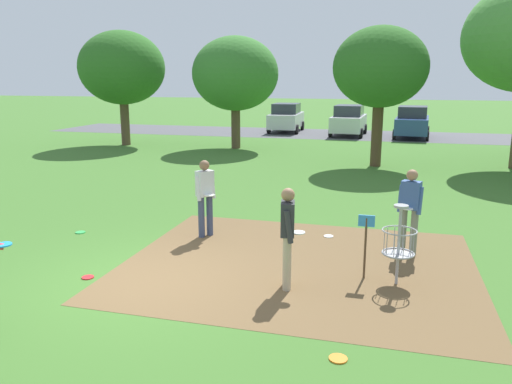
# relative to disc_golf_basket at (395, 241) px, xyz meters

# --- Properties ---
(ground_plane) EXTENTS (160.00, 160.00, 0.00)m
(ground_plane) POSITION_rel_disc_golf_basket_xyz_m (-4.18, -1.09, -0.75)
(ground_plane) COLOR #3D6B28
(dirt_tee_pad) EXTENTS (6.49, 5.37, 0.01)m
(dirt_tee_pad) POSITION_rel_disc_golf_basket_xyz_m (-1.72, 0.46, -0.75)
(dirt_tee_pad) COLOR brown
(dirt_tee_pad) RESTS_ON ground
(disc_golf_basket) EXTENTS (0.98, 0.58, 1.39)m
(disc_golf_basket) POSITION_rel_disc_golf_basket_xyz_m (0.00, 0.00, 0.00)
(disc_golf_basket) COLOR #9E9EA3
(disc_golf_basket) RESTS_ON ground
(player_throwing) EXTENTS (0.45, 0.48, 1.71)m
(player_throwing) POSITION_rel_disc_golf_basket_xyz_m (-4.02, 1.63, 0.21)
(player_throwing) COLOR #384260
(player_throwing) RESTS_ON ground
(player_waiting_left) EXTENTS (0.43, 0.49, 1.71)m
(player_waiting_left) POSITION_rel_disc_golf_basket_xyz_m (-1.72, -0.64, 0.21)
(player_waiting_left) COLOR tan
(player_waiting_left) RESTS_ON ground
(player_waiting_right) EXTENTS (0.50, 0.44, 1.71)m
(player_waiting_right) POSITION_rel_disc_golf_basket_xyz_m (0.27, 1.62, 0.21)
(player_waiting_right) COLOR slate
(player_waiting_right) RESTS_ON ground
(frisbee_mid_grass) EXTENTS (0.21, 0.21, 0.02)m
(frisbee_mid_grass) POSITION_rel_disc_golf_basket_xyz_m (-5.19, -1.16, -0.74)
(frisbee_mid_grass) COLOR red
(frisbee_mid_grass) RESTS_ON ground
(frisbee_far_left) EXTENTS (0.23, 0.23, 0.02)m
(frisbee_far_left) POSITION_rel_disc_golf_basket_xyz_m (-0.65, -2.64, -0.74)
(frisbee_far_left) COLOR orange
(frisbee_far_left) RESTS_ON ground
(frisbee_far_right) EXTENTS (0.22, 0.22, 0.02)m
(frisbee_far_right) POSITION_rel_disc_golf_basket_xyz_m (-6.87, 1.12, -0.74)
(frisbee_far_right) COLOR green
(frisbee_far_right) RESTS_ON ground
(frisbee_scattered_a) EXTENTS (0.21, 0.21, 0.02)m
(frisbee_scattered_a) POSITION_rel_disc_golf_basket_xyz_m (-1.38, 2.30, -0.74)
(frisbee_scattered_a) COLOR white
(frisbee_scattered_a) RESTS_ON ground
(tree_near_left) EXTENTS (4.22, 4.22, 5.45)m
(tree_near_left) POSITION_rel_disc_golf_basket_xyz_m (-7.65, 15.56, 2.89)
(tree_near_left) COLOR brown
(tree_near_left) RESTS_ON ground
(tree_mid_center) EXTENTS (4.37, 4.37, 5.82)m
(tree_mid_center) POSITION_rel_disc_golf_basket_xyz_m (-13.64, 15.26, 3.19)
(tree_mid_center) COLOR brown
(tree_mid_center) RESTS_ON ground
(tree_mid_right) EXTENTS (3.64, 3.64, 5.41)m
(tree_mid_right) POSITION_rel_disc_golf_basket_xyz_m (-0.69, 12.00, 3.08)
(tree_mid_right) COLOR #4C3823
(tree_mid_right) RESTS_ON ground
(parking_lot_strip) EXTENTS (36.00, 6.00, 0.01)m
(parking_lot_strip) POSITION_rel_disc_golf_basket_xyz_m (-4.18, 23.23, -0.75)
(parking_lot_strip) COLOR #4C4C51
(parking_lot_strip) RESTS_ON ground
(parked_car_leftmost) EXTENTS (2.09, 4.26, 1.84)m
(parked_car_leftmost) POSITION_rel_disc_golf_basket_xyz_m (-6.82, 24.00, 0.17)
(parked_car_leftmost) COLOR silver
(parked_car_leftmost) RESTS_ON ground
(parked_car_center_left) EXTENTS (2.10, 4.27, 1.84)m
(parked_car_center_left) POSITION_rel_disc_golf_basket_xyz_m (-2.67, 22.86, 0.17)
(parked_car_center_left) COLOR silver
(parked_car_center_left) RESTS_ON ground
(parked_car_center_right) EXTENTS (2.19, 4.31, 1.84)m
(parked_car_center_right) POSITION_rel_disc_golf_basket_xyz_m (1.04, 22.59, 0.17)
(parked_car_center_right) COLOR #2D4784
(parked_car_center_right) RESTS_ON ground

